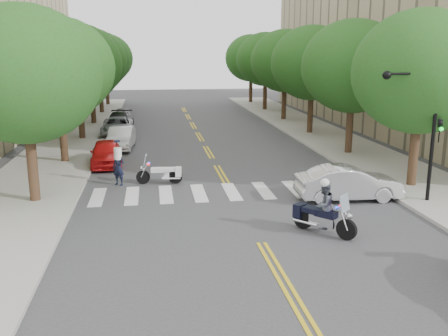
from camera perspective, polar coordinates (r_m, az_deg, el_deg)
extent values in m
plane|color=#38383A|center=(17.60, 4.28, -8.54)|extent=(140.00, 140.00, 0.00)
cube|color=#9E9991|center=(38.92, -16.88, 3.20)|extent=(5.00, 60.00, 0.15)
cube|color=#9E9991|center=(40.66, 10.68, 3.96)|extent=(5.00, 60.00, 0.15)
cylinder|color=#382316|center=(23.05, -21.04, 0.20)|extent=(0.44, 0.44, 3.32)
ellipsoid|color=#295016|center=(22.55, -21.88, 9.90)|extent=(6.40, 6.40, 5.76)
cylinder|color=#382316|center=(30.76, -17.90, 3.56)|extent=(0.44, 0.44, 3.32)
ellipsoid|color=#295016|center=(30.38, -18.43, 10.83)|extent=(6.40, 6.40, 5.76)
cylinder|color=#382316|center=(38.59, -16.01, 5.56)|extent=(0.44, 0.44, 3.32)
ellipsoid|color=#295016|center=(38.29, -16.39, 11.35)|extent=(6.40, 6.40, 5.76)
cylinder|color=#382316|center=(46.47, -14.75, 6.88)|extent=(0.44, 0.44, 3.32)
ellipsoid|color=#295016|center=(46.23, -15.05, 11.69)|extent=(6.40, 6.40, 5.76)
cylinder|color=#382316|center=(54.39, -13.86, 7.82)|extent=(0.44, 0.44, 3.32)
ellipsoid|color=#295016|center=(54.18, -14.09, 11.92)|extent=(6.40, 6.40, 5.76)
cylinder|color=#382316|center=(62.33, -13.19, 8.51)|extent=(0.44, 0.44, 3.32)
ellipsoid|color=#295016|center=(62.15, -13.38, 12.09)|extent=(6.40, 6.40, 5.76)
cylinder|color=#382316|center=(25.68, 20.85, 1.49)|extent=(0.44, 0.44, 3.32)
ellipsoid|color=#295016|center=(25.23, 21.59, 10.20)|extent=(6.40, 6.40, 5.76)
cylinder|color=#382316|center=(32.78, 14.13, 4.37)|extent=(0.44, 0.44, 3.32)
ellipsoid|color=#295016|center=(32.43, 14.53, 11.19)|extent=(6.40, 6.40, 5.76)
cylinder|color=#382316|center=(40.22, 9.82, 6.18)|extent=(0.44, 0.44, 3.32)
ellipsoid|color=#295016|center=(39.93, 10.05, 11.74)|extent=(6.40, 6.40, 5.76)
cylinder|color=#382316|center=(47.83, 6.86, 7.39)|extent=(0.44, 0.44, 3.32)
ellipsoid|color=#295016|center=(47.59, 6.99, 12.07)|extent=(6.40, 6.40, 5.76)
cylinder|color=#382316|center=(55.56, 4.70, 8.26)|extent=(0.44, 0.44, 3.32)
ellipsoid|color=#295016|center=(55.35, 4.78, 12.29)|extent=(6.40, 6.40, 5.76)
cylinder|color=#382316|center=(63.35, 3.07, 8.91)|extent=(0.44, 0.44, 3.32)
ellipsoid|color=#295016|center=(63.17, 3.11, 12.44)|extent=(6.40, 6.40, 5.76)
cylinder|color=black|center=(23.03, 22.80, 3.43)|extent=(0.16, 0.16, 6.00)
cylinder|color=black|center=(22.17, 20.71, 10.05)|extent=(2.40, 0.10, 0.10)
sphere|color=black|center=(21.67, 18.11, 10.06)|extent=(0.36, 0.36, 0.36)
imported|color=black|center=(23.13, 23.37, 3.92)|extent=(0.16, 0.20, 1.00)
sphere|color=#0CCC26|center=(22.99, 23.59, 4.10)|extent=(0.18, 0.18, 0.18)
cylinder|color=black|center=(18.22, 13.83, -6.85)|extent=(0.61, 0.68, 0.76)
cylinder|color=black|center=(19.05, 9.06, -5.72)|extent=(0.64, 0.71, 0.76)
cube|color=silver|center=(18.61, 11.26, -5.89)|extent=(0.92, 1.00, 0.36)
cube|color=black|center=(18.47, 11.60, -5.14)|extent=(0.81, 0.86, 0.25)
cube|color=black|center=(18.75, 9.97, -4.70)|extent=(0.74, 0.76, 0.18)
cube|color=black|center=(19.05, 8.66, -4.79)|extent=(0.59, 0.57, 0.50)
cube|color=#8C99A5|center=(17.98, 13.59, -3.87)|extent=(0.54, 0.49, 0.61)
cube|color=red|center=(18.24, 13.23, -4.27)|extent=(0.16, 0.16, 0.09)
cube|color=#0C26E5|center=(18.01, 12.82, -4.47)|extent=(0.16, 0.16, 0.09)
imported|color=#474C56|center=(18.43, 11.34, -4.18)|extent=(1.09, 1.06, 1.76)
sphere|color=silver|center=(18.20, 11.46, -1.69)|extent=(0.34, 0.34, 0.34)
cylinder|color=black|center=(25.28, -9.23, -1.04)|extent=(0.70, 0.20, 0.69)
cylinder|color=black|center=(25.16, -5.57, -1.00)|extent=(0.70, 0.24, 0.69)
cube|color=silver|center=(25.18, -7.30, -0.77)|extent=(0.94, 0.40, 0.32)
cube|color=silver|center=(25.13, -7.54, -0.21)|extent=(0.74, 0.43, 0.22)
cube|color=silver|center=(25.09, -6.28, -0.15)|extent=(0.59, 0.45, 0.16)
cube|color=silver|center=(25.09, -5.23, -0.41)|extent=(0.34, 0.47, 0.45)
cube|color=#8C99A5|center=(25.07, -9.01, 0.89)|extent=(0.20, 0.52, 0.55)
cube|color=red|center=(24.98, -8.63, 0.43)|extent=(0.11, 0.11, 0.08)
cube|color=#0C26E5|center=(25.21, -8.58, 0.55)|extent=(0.11, 0.11, 0.08)
imported|color=black|center=(25.13, -11.97, 0.08)|extent=(0.79, 0.74, 1.81)
imported|color=silver|center=(22.91, 14.04, -1.68)|extent=(4.70, 1.76, 1.53)
imported|color=red|center=(29.63, -13.31, 1.67)|extent=(1.99, 4.43, 1.48)
imported|color=white|center=(34.49, -11.67, 3.36)|extent=(1.89, 4.55, 1.46)
imported|color=#A4A8AC|center=(39.95, -12.09, 4.65)|extent=(2.45, 5.17, 1.43)
imported|color=black|center=(42.38, -11.89, 5.20)|extent=(2.35, 5.27, 1.50)
imported|color=gray|center=(48.15, -11.49, 6.01)|extent=(1.74, 3.74, 1.24)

